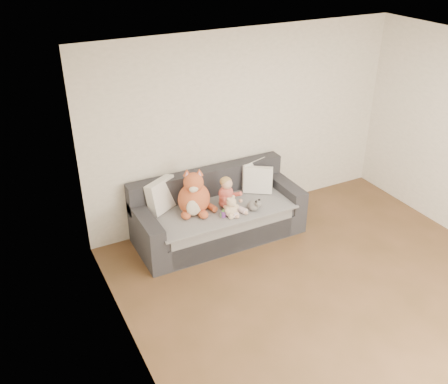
# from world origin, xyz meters

# --- Properties ---
(room_shell) EXTENTS (5.00, 5.00, 5.00)m
(room_shell) POSITION_xyz_m (0.00, 0.42, 1.30)
(room_shell) COLOR brown
(room_shell) RESTS_ON ground
(sofa) EXTENTS (2.20, 0.94, 0.85)m
(sofa) POSITION_xyz_m (-0.64, 2.06, 0.31)
(sofa) COLOR #29292E
(sofa) RESTS_ON ground
(cushion_left) EXTENTS (0.48, 0.39, 0.42)m
(cushion_left) POSITION_xyz_m (-1.31, 2.28, 0.67)
(cushion_left) COLOR silver
(cushion_left) RESTS_ON sofa
(cushion_right_back) EXTENTS (0.44, 0.29, 0.39)m
(cushion_right_back) POSITION_xyz_m (0.05, 2.31, 0.66)
(cushion_right_back) COLOR silver
(cushion_right_back) RESTS_ON sofa
(cushion_right_front) EXTENTS (0.42, 0.36, 0.37)m
(cushion_right_front) POSITION_xyz_m (0.01, 2.12, 0.65)
(cushion_right_front) COLOR silver
(cushion_right_front) RESTS_ON sofa
(toddler) EXTENTS (0.30, 0.44, 0.43)m
(toddler) POSITION_xyz_m (-0.55, 1.92, 0.65)
(toddler) COLOR #C35145
(toddler) RESTS_ON sofa
(plush_cat) EXTENTS (0.48, 0.44, 0.63)m
(plush_cat) POSITION_xyz_m (-0.98, 2.01, 0.70)
(plush_cat) COLOR #B04927
(plush_cat) RESTS_ON sofa
(teddy_bear) EXTENTS (0.22, 0.18, 0.28)m
(teddy_bear) POSITION_xyz_m (-0.61, 1.72, 0.59)
(teddy_bear) COLOR beige
(teddy_bear) RESTS_ON sofa
(plush_cow) EXTENTS (0.14, 0.22, 0.18)m
(plush_cow) POSITION_xyz_m (-0.28, 1.72, 0.55)
(plush_cow) COLOR white
(plush_cow) RESTS_ON sofa
(sippy_cup) EXTENTS (0.10, 0.08, 0.11)m
(sippy_cup) POSITION_xyz_m (-0.71, 1.74, 0.53)
(sippy_cup) COLOR #763899
(sippy_cup) RESTS_ON sofa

